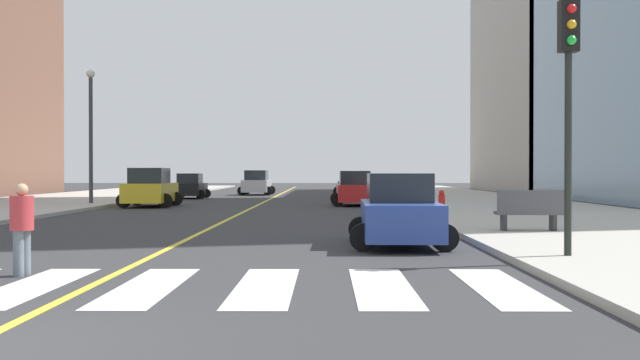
{
  "coord_description": "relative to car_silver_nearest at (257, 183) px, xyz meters",
  "views": [
    {
      "loc": [
        3.64,
        -7.27,
        1.77
      ],
      "look_at": [
        3.31,
        32.36,
        1.33
      ],
      "focal_mm": 41.29,
      "sensor_mm": 36.0,
      "label": 1
    }
  ],
  "objects": [
    {
      "name": "crosswalk_paint",
      "position": [
        1.7,
        -45.07,
        -0.88
      ],
      "size": [
        13.5,
        4.0,
        0.01
      ],
      "color": "silver",
      "rests_on": "ground"
    },
    {
      "name": "car_black_third",
      "position": [
        -3.72,
        -7.43,
        -0.1
      ],
      "size": [
        2.34,
        3.74,
        1.67
      ],
      "rotation": [
        0.0,
        0.0,
        -0.0
      ],
      "color": "black",
      "rests_on": "ground"
    },
    {
      "name": "pedestrian_crossing",
      "position": [
        0.18,
        -43.94,
        -0.02
      ],
      "size": [
        0.39,
        0.39,
        1.58
      ],
      "rotation": [
        0.0,
        0.0,
        4.4
      ],
      "color": "slate",
      "rests_on": "ground"
    },
    {
      "name": "car_blue_sixth",
      "position": [
        7.09,
        -38.79,
        -0.07
      ],
      "size": [
        2.47,
        3.92,
        1.74
      ],
      "rotation": [
        0.0,
        0.0,
        3.12
      ],
      "color": "#2D479E",
      "rests_on": "ground"
    },
    {
      "name": "lane_divider_paint",
      "position": [
        1.7,
        -9.07,
        -0.88
      ],
      "size": [
        0.16,
        80.0,
        0.01
      ],
      "primitive_type": "cube",
      "color": "yellow",
      "rests_on": "ground"
    },
    {
      "name": "car_yellow_fourth",
      "position": [
        -3.6,
        -19.11,
        0.04
      ],
      "size": [
        2.78,
        4.43,
        1.97
      ],
      "rotation": [
        0.0,
        0.0,
        0.01
      ],
      "color": "gold",
      "rests_on": "ground"
    },
    {
      "name": "street_lamp",
      "position": [
        -6.92,
        -18.18,
        3.4
      ],
      "size": [
        0.44,
        0.44,
        6.95
      ],
      "color": "#38383D",
      "rests_on": "sidewalk_kerb_west"
    },
    {
      "name": "car_red_fifth",
      "position": [
        6.84,
        -17.69,
        -0.03
      ],
      "size": [
        2.57,
        4.09,
        1.82
      ],
      "rotation": [
        0.0,
        0.0,
        3.15
      ],
      "color": "red",
      "rests_on": "ground"
    },
    {
      "name": "sidewalk_kerb_east",
      "position": [
        13.9,
        -29.07,
        -0.81
      ],
      "size": [
        10.0,
        120.0,
        0.15
      ],
      "primitive_type": "cube",
      "color": "#B2ADA3",
      "rests_on": "ground"
    },
    {
      "name": "fire_hydrant",
      "position": [
        9.97,
        -26.84,
        -0.3
      ],
      "size": [
        0.26,
        0.26,
        0.89
      ],
      "color": "red",
      "rests_on": "sidewalk_kerb_east"
    },
    {
      "name": "park_bench",
      "position": [
        10.92,
        -36.08,
        -0.19
      ],
      "size": [
        1.82,
        0.62,
        1.12
      ],
      "rotation": [
        0.0,
        0.0,
        1.54
      ],
      "color": "#47474C",
      "rests_on": "sidewalk_kerb_east"
    },
    {
      "name": "parking_garage_concrete",
      "position": [
        29.72,
        10.31,
        10.84
      ],
      "size": [
        18.0,
        24.0,
        23.45
      ],
      "primitive_type": "cube",
      "color": "#B2ADA3",
      "rests_on": "ground"
    },
    {
      "name": "car_gray_second",
      "position": [
        7.1,
        -0.98,
        -0.05
      ],
      "size": [
        2.52,
        4.0,
        1.78
      ],
      "rotation": [
        0.0,
        0.0,
        3.13
      ],
      "color": "slate",
      "rests_on": "ground"
    },
    {
      "name": "car_silver_nearest",
      "position": [
        0.0,
        0.0,
        0.0
      ],
      "size": [
        2.69,
        4.26,
        1.89
      ],
      "rotation": [
        0.0,
        0.0,
        -0.02
      ],
      "color": "#B7B7BC",
      "rests_on": "ground"
    },
    {
      "name": "traffic_light_near_corner",
      "position": [
        10.02,
        -42.1,
        2.73
      ],
      "size": [
        0.36,
        0.41,
        4.94
      ],
      "rotation": [
        0.0,
        0.0,
        3.14
      ],
      "color": "black",
      "rests_on": "sidewalk_kerb_east"
    }
  ]
}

